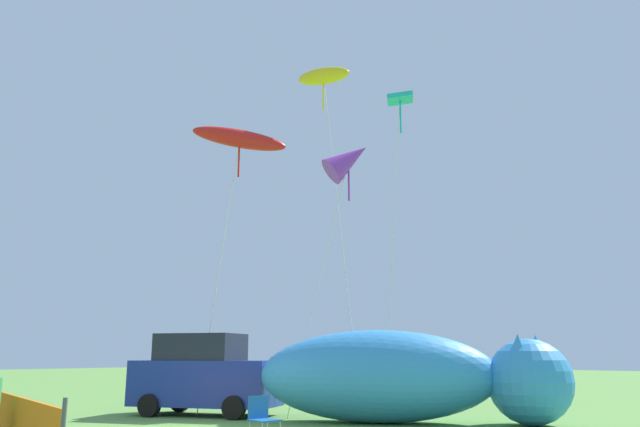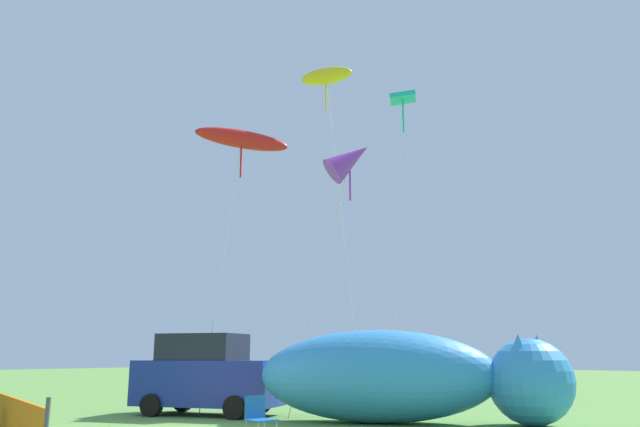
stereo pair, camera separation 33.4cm
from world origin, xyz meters
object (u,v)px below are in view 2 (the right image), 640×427
kite_red_lizard (241,140)px  parked_car (207,375)px  kite_yellow_hero (326,77)px  kite_purple_delta (350,160)px  folding_chair (259,415)px  kite_teal_diamond (402,105)px  inflatable_cat (406,380)px

kite_red_lizard → parked_car: bearing=-89.8°
parked_car → kite_yellow_hero: (0.96, 4.09, 10.40)m
kite_yellow_hero → kite_purple_delta: (2.40, -1.54, -4.01)m
folding_chair → kite_red_lizard: size_ratio=0.10×
kite_teal_diamond → kite_purple_delta: (0.28, -3.25, -2.87)m
kite_red_lizard → kite_yellow_hero: (0.96, 3.06, 2.95)m
kite_red_lizard → kite_teal_diamond: 5.96m
kite_red_lizard → kite_purple_delta: size_ratio=1.10×
kite_teal_diamond → parked_car: bearing=-117.9°
folding_chair → kite_purple_delta: size_ratio=0.11×
kite_yellow_hero → kite_purple_delta: kite_yellow_hero is taller
parked_car → inflatable_cat: inflatable_cat is taller
kite_purple_delta → kite_red_lizard: bearing=-155.6°
kite_yellow_hero → kite_red_lizard: bearing=-107.4°
inflatable_cat → kite_purple_delta: bearing=136.5°
inflatable_cat → kite_purple_delta: size_ratio=0.90×
kite_teal_diamond → kite_yellow_hero: kite_yellow_hero is taller
parked_car → kite_red_lizard: kite_red_lizard is taller
kite_teal_diamond → kite_yellow_hero: 2.95m
folding_chair → kite_teal_diamond: bearing=112.7°
folding_chair → kite_teal_diamond: size_ratio=0.08×
kite_red_lizard → kite_yellow_hero: size_ratio=0.76×
inflatable_cat → folding_chair: bearing=-123.9°
kite_teal_diamond → kite_yellow_hero: bearing=-141.1°
kite_yellow_hero → kite_purple_delta: size_ratio=1.45×
folding_chair → inflatable_cat: bearing=95.8°
kite_red_lizard → kite_purple_delta: 3.84m
inflatable_cat → kite_yellow_hero: 11.56m
parked_car → folding_chair: 6.04m
kite_yellow_hero → parked_car: bearing=-103.1°
folding_chair → kite_yellow_hero: size_ratio=0.07×
kite_teal_diamond → kite_yellow_hero: size_ratio=0.89×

